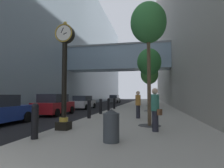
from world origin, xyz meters
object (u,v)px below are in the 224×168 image
Objects in this scene: street_clock at (64,69)px; street_tree_near at (148,24)px; bollard_nearest at (35,120)px; street_tree_mid_near at (149,62)px; bollard_fourth at (101,106)px; trash_bin at (111,125)px; street_tree_far at (149,74)px; pedestrian_by_clock at (138,104)px; car_red_near at (54,105)px; bollard_fifth at (109,104)px; street_tree_mid_far at (149,74)px; car_white_far at (83,102)px; bollard_sixth at (114,103)px; bollard_third at (89,108)px; car_grey_trailing at (114,99)px; pedestrian_walking at (155,108)px.

street_tree_near reaches higher than street_clock.
bollard_nearest is 13.55m from street_tree_mid_near.
bollard_fourth is 0.20× the size of street_tree_mid_near.
trash_bin is (2.67, 0.09, -0.10)m from bollard_nearest.
street_tree_far is 3.93× the size of pedestrian_by_clock.
bollard_fourth is 9.15m from trash_bin.
bollard_nearest is at bearing -96.09° from street_clock.
bollard_fifth is at bearing 39.49° from car_red_near.
car_white_far is at bearing -145.39° from street_tree_mid_far.
street_clock reaches higher than bollard_fourth.
street_tree_far is at bearing 75.65° from bollard_sixth.
bollard_fifth is at bearing -44.19° from car_white_far.
bollard_sixth is at bearing 148.32° from street_tree_mid_near.
bollard_fifth is 0.29× the size of car_white_far.
street_tree_near is 15.06m from car_white_far.
pedestrian_by_clock reaches higher than bollard_fourth.
street_tree_mid_near is (3.86, -2.38, 4.01)m from bollard_sixth.
street_clock is 2.71m from bollard_nearest.
bollard_sixth is at bearing -121.28° from street_tree_mid_far.
bollard_third is (-0.19, 4.09, -2.01)m from street_clock.
street_tree_far is at bearing 79.58° from bollard_fourth.
street_tree_mid_far reaches higher than bollard_fifth.
bollard_fifth is 10.07m from street_tree_near.
bollard_fourth is (0.00, 8.84, 0.00)m from bollard_nearest.
pedestrian_by_clock is 27.60m from car_grey_trailing.
street_tree_mid_far is (3.86, 9.30, 3.80)m from bollard_fifth.
bollard_fourth is 0.21× the size of street_tree_mid_far.
car_red_near is (-4.12, 6.75, -1.95)m from street_clock.
street_clock is 2.71× the size of pedestrian_by_clock.
street_tree_mid_near is 9.52m from car_red_near.
pedestrian_by_clock is 0.42× the size of car_red_near.
bollard_third is 0.28× the size of car_grey_trailing.
bollard_fifth is 0.20× the size of street_tree_near.
trash_bin is at bearing -92.29° from street_tree_far.
car_grey_trailing is at bearing 103.89° from pedestrian_by_clock.
trash_bin is (2.67, -5.81, -0.10)m from bollard_third.
street_tree_far is at bearing -25.48° from car_grey_trailing.
street_clock is at bearing -88.89° from bollard_fifth.
pedestrian_by_clock reaches higher than car_white_far.
car_grey_trailing is at bearing 121.01° from street_tree_mid_far.
bollard_nearest is at bearing -152.22° from pedestrian_walking.
bollard_third is 1.17× the size of trash_bin.
bollard_nearest is 0.68× the size of pedestrian_walking.
trash_bin is (-1.19, -12.27, -4.11)m from street_tree_mid_near.
bollard_fourth is 0.29× the size of car_red_near.
bollard_fourth is 0.28× the size of car_grey_trailing.
street_tree_far reaches higher than bollard_fifth.
street_clock is 11.35m from street_tree_mid_near.
street_tree_mid_far reaches higher than car_red_near.
street_tree_far is at bearing 80.84° from bollard_third.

